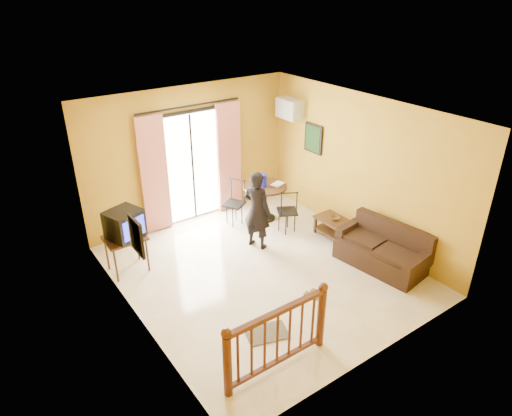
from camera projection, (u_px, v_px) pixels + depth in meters
ground at (263, 271)px, 8.00m from camera, size 5.00×5.00×0.00m
room_shell at (263, 182)px, 7.23m from camera, size 5.00×5.00×5.00m
balcony_door at (193, 166)px, 9.24m from camera, size 2.25×0.14×2.46m
tv_table at (125, 241)px, 7.76m from camera, size 0.67×0.56×0.67m
television at (124, 224)px, 7.63m from camera, size 0.67×0.63×0.49m
picture_left at (136, 236)px, 6.01m from camera, size 0.05×0.42×0.52m
dining_table at (265, 193)px, 9.48m from camera, size 0.91×0.91×0.76m
water_jug at (263, 181)px, 9.30m from camera, size 0.15×0.15×0.27m
serving_tray at (278, 184)px, 9.46m from camera, size 0.32×0.26×0.02m
dining_chairs at (260, 227)px, 9.40m from camera, size 1.23×1.43×0.95m
air_conditioner at (289, 109)px, 9.53m from camera, size 0.31×0.60×0.40m
botanical_print at (313, 139)px, 9.34m from camera, size 0.05×0.50×0.60m
coffee_table at (336, 226)px, 8.92m from camera, size 0.47×0.85×0.38m
bowl at (335, 219)px, 8.87m from camera, size 0.18×0.18×0.05m
sofa at (383, 251)px, 8.04m from camera, size 0.97×1.75×0.79m
standing_person at (257, 210)px, 8.42m from camera, size 0.55×0.65×1.52m
stair_balustrade at (277, 334)px, 5.77m from camera, size 1.63×0.13×1.04m
doormat at (267, 333)px, 6.58m from camera, size 0.69×0.56×0.02m
sandals at (315, 294)px, 7.39m from camera, size 0.32×0.27×0.03m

